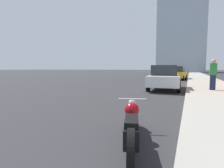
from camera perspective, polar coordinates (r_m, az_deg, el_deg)
name	(u,v)px	position (r m, az deg, el deg)	size (l,w,h in m)	color
sidewalk	(198,75)	(38.41, 26.17, 2.58)	(3.29, 240.00, 0.15)	#9E998E
motorcycle	(132,124)	(3.31, 6.43, -12.98)	(0.90, 2.22, 0.72)	black
parked_car_white	(164,77)	(12.07, 16.77, 2.08)	(2.16, 4.67, 1.59)	silver
parked_car_yellow	(178,73)	(23.25, 20.74, 3.32)	(2.09, 4.33, 1.65)	gold
pedestrian	(213,74)	(11.65, 30.12, 2.89)	(0.36, 0.25, 1.79)	#1E2347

